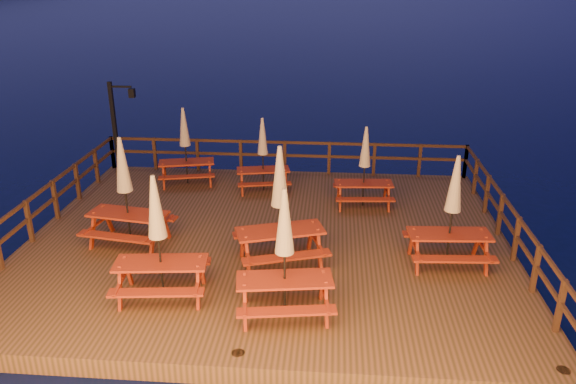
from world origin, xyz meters
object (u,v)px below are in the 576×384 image
at_px(picnic_table_2, 285,252).
at_px(lamp_post, 118,119).
at_px(picnic_table_0, 185,145).
at_px(picnic_table_1, 365,166).

bearing_deg(picnic_table_2, lamp_post, 119.35).
bearing_deg(lamp_post, picnic_table_0, -21.24).
distance_m(lamp_post, picnic_table_2, 9.97).
bearing_deg(picnic_table_1, picnic_table_0, 161.91).
height_order(picnic_table_1, picnic_table_2, picnic_table_2).
bearing_deg(lamp_post, picnic_table_1, -16.17).
height_order(lamp_post, picnic_table_1, lamp_post).
distance_m(picnic_table_0, picnic_table_1, 5.62).
relative_size(picnic_table_0, picnic_table_2, 0.92).
relative_size(lamp_post, picnic_table_0, 1.23).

